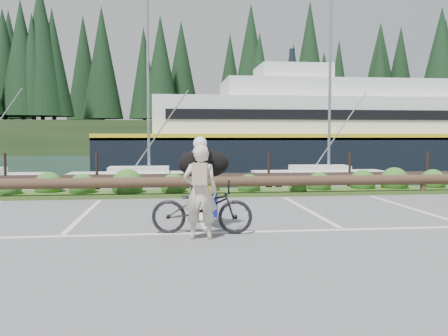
# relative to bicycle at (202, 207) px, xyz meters

# --- Properties ---
(ground) EXTENTS (72.00, 72.00, 0.00)m
(ground) POSITION_rel_bicycle_xyz_m (0.10, 0.43, -0.48)
(ground) COLOR #5A5A5D
(harbor_backdrop) EXTENTS (170.00, 160.00, 30.00)m
(harbor_backdrop) POSITION_rel_bicycle_xyz_m (0.49, 78.90, -0.48)
(harbor_backdrop) COLOR #172E38
(harbor_backdrop) RESTS_ON ground
(vegetation_strip) EXTENTS (34.00, 1.60, 0.10)m
(vegetation_strip) POSITION_rel_bicycle_xyz_m (0.10, 5.73, -0.43)
(vegetation_strip) COLOR #3D5B21
(vegetation_strip) RESTS_ON ground
(log_rail) EXTENTS (32.00, 0.30, 0.60)m
(log_rail) POSITION_rel_bicycle_xyz_m (0.10, 5.03, -0.48)
(log_rail) COLOR #443021
(log_rail) RESTS_ON ground
(bicycle) EXTENTS (1.90, 0.87, 0.97)m
(bicycle) POSITION_rel_bicycle_xyz_m (0.00, 0.00, 0.00)
(bicycle) COLOR black
(bicycle) RESTS_ON ground
(cyclist) EXTENTS (0.64, 0.47, 1.64)m
(cyclist) POSITION_rel_bicycle_xyz_m (-0.06, -0.43, 0.34)
(cyclist) COLOR beige
(cyclist) RESTS_ON ground
(dog) EXTENTS (0.60, 1.04, 0.57)m
(dog) POSITION_rel_bicycle_xyz_m (0.08, 0.58, 0.77)
(dog) COLOR black
(dog) RESTS_ON bicycle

